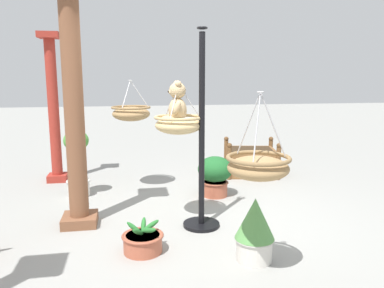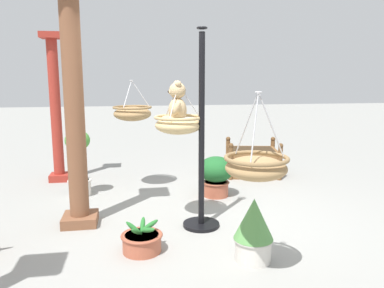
{
  "view_description": "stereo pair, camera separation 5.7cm",
  "coord_description": "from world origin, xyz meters",
  "px_view_note": "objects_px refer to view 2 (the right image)",
  "views": [
    {
      "loc": [
        -4.4,
        0.9,
        1.77
      ],
      "look_at": [
        -0.01,
        0.11,
        0.98
      ],
      "focal_mm": 35.09,
      "sensor_mm": 36.0,
      "label": 1
    },
    {
      "loc": [
        -4.41,
        0.84,
        1.77
      ],
      "look_at": [
        -0.01,
        0.11,
        0.98
      ],
      "focal_mm": 35.09,
      "sensor_mm": 36.0,
      "label": 2
    }
  ],
  "objects_px": {
    "greenhouse_pillar_far_back": "(56,112)",
    "potted_plant_bushy_green": "(142,240)",
    "hanging_basket_left_high": "(256,166)",
    "potted_plant_tall_leafy": "(79,161)",
    "wooden_planter_box": "(252,161)",
    "potted_plant_flowering_red": "(253,229)",
    "hanging_basket_with_teddy": "(178,124)",
    "greenhouse_pillar_left": "(74,111)",
    "display_pole_central": "(201,169)",
    "teddy_bear": "(176,105)",
    "hanging_basket_right_low": "(132,113)",
    "potted_plant_fern_front": "(216,174)"
  },
  "relations": [
    {
      "from": "greenhouse_pillar_far_back",
      "to": "potted_plant_bushy_green",
      "type": "height_order",
      "value": "greenhouse_pillar_far_back"
    },
    {
      "from": "hanging_basket_left_high",
      "to": "potted_plant_tall_leafy",
      "type": "height_order",
      "value": "hanging_basket_left_high"
    },
    {
      "from": "wooden_planter_box",
      "to": "potted_plant_flowering_red",
      "type": "bearing_deg",
      "value": 161.62
    },
    {
      "from": "hanging_basket_with_teddy",
      "to": "greenhouse_pillar_left",
      "type": "distance_m",
      "value": 1.22
    },
    {
      "from": "potted_plant_tall_leafy",
      "to": "wooden_planter_box",
      "type": "bearing_deg",
      "value": -75.6
    },
    {
      "from": "greenhouse_pillar_far_back",
      "to": "potted_plant_tall_leafy",
      "type": "relative_size",
      "value": 2.48
    },
    {
      "from": "potted_plant_bushy_green",
      "to": "display_pole_central",
      "type": "bearing_deg",
      "value": -52.47
    },
    {
      "from": "teddy_bear",
      "to": "hanging_basket_right_low",
      "type": "relative_size",
      "value": 0.79
    },
    {
      "from": "hanging_basket_right_low",
      "to": "potted_plant_fern_front",
      "type": "distance_m",
      "value": 1.62
    },
    {
      "from": "hanging_basket_left_high",
      "to": "wooden_planter_box",
      "type": "height_order",
      "value": "hanging_basket_left_high"
    },
    {
      "from": "wooden_planter_box",
      "to": "display_pole_central",
      "type": "bearing_deg",
      "value": 148.25
    },
    {
      "from": "wooden_planter_box",
      "to": "potted_plant_bushy_green",
      "type": "distance_m",
      "value": 3.54
    },
    {
      "from": "greenhouse_pillar_far_back",
      "to": "display_pole_central",
      "type": "bearing_deg",
      "value": -139.8
    },
    {
      "from": "display_pole_central",
      "to": "wooden_planter_box",
      "type": "height_order",
      "value": "display_pole_central"
    },
    {
      "from": "wooden_planter_box",
      "to": "teddy_bear",
      "type": "bearing_deg",
      "value": 141.61
    },
    {
      "from": "hanging_basket_left_high",
      "to": "potted_plant_bushy_green",
      "type": "bearing_deg",
      "value": 52.47
    },
    {
      "from": "hanging_basket_left_high",
      "to": "potted_plant_tall_leafy",
      "type": "relative_size",
      "value": 0.73
    },
    {
      "from": "potted_plant_fern_front",
      "to": "potted_plant_bushy_green",
      "type": "xyz_separation_m",
      "value": [
        -1.69,
        1.17,
        -0.22
      ]
    },
    {
      "from": "wooden_planter_box",
      "to": "potted_plant_tall_leafy",
      "type": "xyz_separation_m",
      "value": [
        -0.77,
        3.0,
        0.28
      ]
    },
    {
      "from": "teddy_bear",
      "to": "hanging_basket_with_teddy",
      "type": "bearing_deg",
      "value": -90.0
    },
    {
      "from": "potted_plant_fern_front",
      "to": "potted_plant_flowering_red",
      "type": "xyz_separation_m",
      "value": [
        -2.06,
        0.11,
        -0.02
      ]
    },
    {
      "from": "teddy_bear",
      "to": "potted_plant_bushy_green",
      "type": "xyz_separation_m",
      "value": [
        -0.71,
        0.46,
        -1.33
      ]
    },
    {
      "from": "greenhouse_pillar_left",
      "to": "potted_plant_tall_leafy",
      "type": "height_order",
      "value": "greenhouse_pillar_left"
    },
    {
      "from": "teddy_bear",
      "to": "wooden_planter_box",
      "type": "distance_m",
      "value": 2.94
    },
    {
      "from": "teddy_bear",
      "to": "potted_plant_fern_front",
      "type": "height_order",
      "value": "teddy_bear"
    },
    {
      "from": "teddy_bear",
      "to": "greenhouse_pillar_far_back",
      "type": "height_order",
      "value": "greenhouse_pillar_far_back"
    },
    {
      "from": "potted_plant_tall_leafy",
      "to": "potted_plant_bushy_green",
      "type": "relative_size",
      "value": 2.33
    },
    {
      "from": "greenhouse_pillar_left",
      "to": "potted_plant_fern_front",
      "type": "xyz_separation_m",
      "value": [
        0.81,
        -1.9,
        -1.05
      ]
    },
    {
      "from": "hanging_basket_with_teddy",
      "to": "wooden_planter_box",
      "type": "distance_m",
      "value": 2.85
    },
    {
      "from": "display_pole_central",
      "to": "potted_plant_fern_front",
      "type": "xyz_separation_m",
      "value": [
        1.13,
        -0.44,
        -0.37
      ]
    },
    {
      "from": "hanging_basket_with_teddy",
      "to": "wooden_planter_box",
      "type": "relative_size",
      "value": 0.55
    },
    {
      "from": "teddy_bear",
      "to": "wooden_planter_box",
      "type": "height_order",
      "value": "teddy_bear"
    },
    {
      "from": "hanging_basket_right_low",
      "to": "potted_plant_tall_leafy",
      "type": "relative_size",
      "value": 0.63
    },
    {
      "from": "potted_plant_flowering_red",
      "to": "teddy_bear",
      "type": "bearing_deg",
      "value": 29.36
    },
    {
      "from": "hanging_basket_left_high",
      "to": "potted_plant_fern_front",
      "type": "relative_size",
      "value": 1.21
    },
    {
      "from": "hanging_basket_left_high",
      "to": "greenhouse_pillar_far_back",
      "type": "distance_m",
      "value": 4.37
    },
    {
      "from": "potted_plant_fern_front",
      "to": "potted_plant_flowering_red",
      "type": "bearing_deg",
      "value": 177.04
    },
    {
      "from": "greenhouse_pillar_left",
      "to": "hanging_basket_left_high",
      "type": "bearing_deg",
      "value": -133.78
    },
    {
      "from": "greenhouse_pillar_far_back",
      "to": "potted_plant_fern_front",
      "type": "distance_m",
      "value": 2.95
    },
    {
      "from": "greenhouse_pillar_left",
      "to": "potted_plant_bushy_green",
      "type": "bearing_deg",
      "value": -140.38
    },
    {
      "from": "greenhouse_pillar_far_back",
      "to": "wooden_planter_box",
      "type": "bearing_deg",
      "value": -92.86
    },
    {
      "from": "hanging_basket_left_high",
      "to": "greenhouse_pillar_left",
      "type": "bearing_deg",
      "value": 46.22
    },
    {
      "from": "wooden_planter_box",
      "to": "potted_plant_fern_front",
      "type": "relative_size",
      "value": 1.75
    },
    {
      "from": "potted_plant_flowering_red",
      "to": "potted_plant_bushy_green",
      "type": "bearing_deg",
      "value": 70.66
    },
    {
      "from": "greenhouse_pillar_left",
      "to": "potted_plant_flowering_red",
      "type": "relative_size",
      "value": 4.55
    },
    {
      "from": "potted_plant_fern_front",
      "to": "hanging_basket_left_high",
      "type": "bearing_deg",
      "value": 174.71
    },
    {
      "from": "hanging_basket_with_teddy",
      "to": "wooden_planter_box",
      "type": "xyz_separation_m",
      "value": [
        2.11,
        -1.65,
        -0.97
      ]
    },
    {
      "from": "hanging_basket_with_teddy",
      "to": "greenhouse_pillar_far_back",
      "type": "distance_m",
      "value": 2.91
    },
    {
      "from": "greenhouse_pillar_far_back",
      "to": "wooden_planter_box",
      "type": "distance_m",
      "value": 3.59
    },
    {
      "from": "wooden_planter_box",
      "to": "potted_plant_tall_leafy",
      "type": "bearing_deg",
      "value": 104.4
    }
  ]
}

